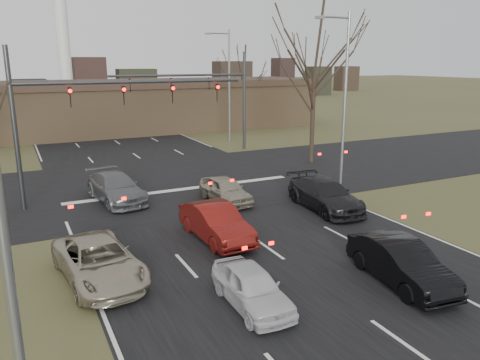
% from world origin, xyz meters
% --- Properties ---
extents(ground, '(360.00, 360.00, 0.00)m').
position_xyz_m(ground, '(0.00, 0.00, 0.00)').
color(ground, '#494827').
rests_on(ground, ground).
extents(road_main, '(14.00, 300.00, 0.02)m').
position_xyz_m(road_main, '(0.00, 60.00, 0.01)').
color(road_main, black).
rests_on(road_main, ground).
extents(road_cross, '(200.00, 14.00, 0.02)m').
position_xyz_m(road_cross, '(0.00, 15.00, 0.01)').
color(road_cross, black).
rests_on(road_cross, ground).
extents(building, '(42.40, 10.40, 5.30)m').
position_xyz_m(building, '(2.00, 38.00, 2.67)').
color(building, '#7E6243').
rests_on(building, ground).
extents(mast_arm_near, '(12.12, 0.24, 8.00)m').
position_xyz_m(mast_arm_near, '(-5.23, 13.00, 5.07)').
color(mast_arm_near, '#383A3D').
rests_on(mast_arm_near, ground).
extents(mast_arm_far, '(11.12, 0.24, 8.00)m').
position_xyz_m(mast_arm_far, '(6.18, 23.00, 5.02)').
color(mast_arm_far, '#383A3D').
rests_on(mast_arm_far, ground).
extents(streetlight_left, '(2.34, 0.25, 10.00)m').
position_xyz_m(streetlight_left, '(-8.82, -4.00, 5.59)').
color(streetlight_left, gray).
rests_on(streetlight_left, ground).
extents(streetlight_right_near, '(2.34, 0.25, 10.00)m').
position_xyz_m(streetlight_right_near, '(8.82, 10.00, 5.59)').
color(streetlight_right_near, gray).
rests_on(streetlight_right_near, ground).
extents(streetlight_right_far, '(2.34, 0.25, 10.00)m').
position_xyz_m(streetlight_right_far, '(9.32, 27.00, 5.59)').
color(streetlight_right_far, gray).
rests_on(streetlight_right_far, ground).
extents(tree_right_near, '(6.90, 6.90, 11.50)m').
position_xyz_m(tree_right_near, '(11.00, 16.00, 8.90)').
color(tree_right_near, black).
rests_on(tree_right_near, ground).
extents(tree_right_far, '(5.40, 5.40, 9.00)m').
position_xyz_m(tree_right_far, '(15.00, 35.00, 6.96)').
color(tree_right_far, black).
rests_on(tree_right_far, ground).
extents(car_silver_suv, '(2.81, 5.19, 1.38)m').
position_xyz_m(car_silver_suv, '(-6.50, 3.28, 0.69)').
color(car_silver_suv, '#A9A088').
rests_on(car_silver_suv, ground).
extents(car_white_sedan, '(1.53, 3.66, 1.24)m').
position_xyz_m(car_white_sedan, '(-2.67, -0.56, 0.62)').
color(car_white_sedan, silver).
rests_on(car_white_sedan, ground).
extents(car_black_hatch, '(2.10, 4.57, 1.45)m').
position_xyz_m(car_black_hatch, '(2.51, -1.43, 0.73)').
color(car_black_hatch, black).
rests_on(car_black_hatch, ground).
extents(car_charcoal_sedan, '(2.48, 5.28, 1.49)m').
position_xyz_m(car_charcoal_sedan, '(5.13, 6.35, 0.74)').
color(car_charcoal_sedan, black).
rests_on(car_charcoal_sedan, ground).
extents(car_grey_ahead, '(2.70, 5.31, 1.48)m').
position_xyz_m(car_grey_ahead, '(-4.00, 12.41, 0.74)').
color(car_grey_ahead, slate).
rests_on(car_grey_ahead, ground).
extents(car_red_ahead, '(1.77, 4.57, 1.49)m').
position_xyz_m(car_red_ahead, '(-1.45, 4.94, 0.74)').
color(car_red_ahead, maroon).
rests_on(car_red_ahead, ground).
extents(car_silver_ahead, '(1.79, 4.03, 1.35)m').
position_xyz_m(car_silver_ahead, '(1.13, 9.63, 0.67)').
color(car_silver_ahead, gray).
rests_on(car_silver_ahead, ground).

